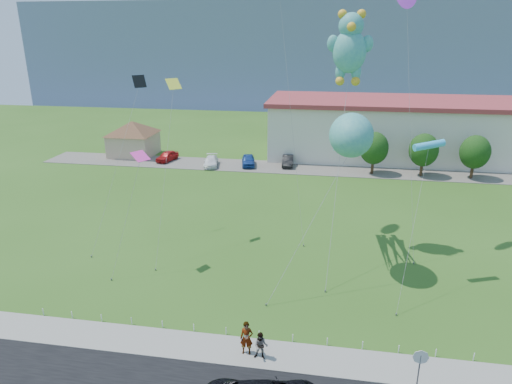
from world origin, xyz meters
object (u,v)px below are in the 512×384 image
Objects in this scene: warehouse at (486,131)px; stop_sign at (420,361)px; parked_car_black at (288,161)px; parked_car_white at (211,161)px; parked_car_blue at (248,160)px; pavilion at (133,135)px; teddy_bear_kite at (350,46)px; octopus_kite at (350,140)px; pedestrian_right at (261,346)px; pedestrian_left at (247,338)px; parked_car_red at (167,156)px.

stop_sign is at bearing -108.90° from warehouse.
warehouse is 28.42m from parked_car_black.
parked_car_blue is (4.94, 1.06, 0.10)m from parked_car_white.
pavilion is 2.16× the size of parked_car_blue.
warehouse reaches higher than parked_car_black.
parked_car_black is 28.47m from teddy_bear_kite.
stop_sign is at bearing -74.95° from octopus_kite.
pavilion is 2.11× the size of parked_car_white.
teddy_bear_kite is at bearing 102.81° from stop_sign.
octopus_kite reaches higher than parked_car_black.
pedestrian_right is 0.09× the size of teddy_bear_kite.
pavilion is at bearing 135.93° from octopus_kite.
pedestrian_right reaches higher than parked_car_black.
parked_car_blue is at bearing 96.88° from pedestrian_left.
parked_car_red is (-27.52, 39.75, -1.12)m from stop_sign.
warehouse is 14.30× the size of parked_car_blue.
octopus_kite is at bearing 71.75° from pedestrian_right.
teddy_bear_kite is at bearing -40.25° from pavilion.
stop_sign reaches higher than parked_car_red.
pavilion reaches higher than pedestrian_left.
parked_car_black is at bearing 106.11° from teddy_bear_kite.
pedestrian_left is 38.75m from parked_car_white.
teddy_bear_kite reaches higher than pedestrian_right.
pavilion is at bearing 171.23° from parked_car_red.
parked_car_black is at bearing 14.85° from parked_car_red.
parked_car_white is at bearing -178.98° from parked_car_blue.
pedestrian_right is at bearing 172.63° from stop_sign.
octopus_kite reaches higher than parked_car_white.
parked_car_blue is 5.36m from parked_car_black.
warehouse is 24.40× the size of stop_sign.
octopus_kite is (17.22, -25.03, 9.14)m from parked_car_white.
stop_sign is 0.57× the size of parked_car_white.
pavilion is 18.05m from parked_car_blue.
parked_car_black is at bearing 88.95° from pedestrian_left.
pavilion is at bearing 139.75° from teddy_bear_kite.
stop_sign is 1.55× the size of pedestrian_right.
pedestrian_left is 0.49× the size of parked_car_red.
teddy_bear_kite is (6.64, -22.98, 15.43)m from parked_car_black.
parked_car_red is at bearing 132.09° from octopus_kite.
teddy_bear_kite is at bearing -77.30° from parked_car_black.
parked_car_red is (-44.02, -8.46, -3.37)m from warehouse.
stop_sign is 48.36m from parked_car_red.
pedestrian_right is 39.15m from parked_car_black.
stop_sign is at bearing -41.72° from parked_car_red.
pedestrian_right is 43.30m from parked_car_red.
pedestrian_left is at bearing -107.74° from teddy_bear_kite.
pedestrian_left is 42.66m from parked_car_red.
teddy_bear_kite is (-20.40, -31.06, 12.06)m from warehouse.
pavilion reaches higher than parked_car_white.
parked_car_blue reaches higher than parked_car_red.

